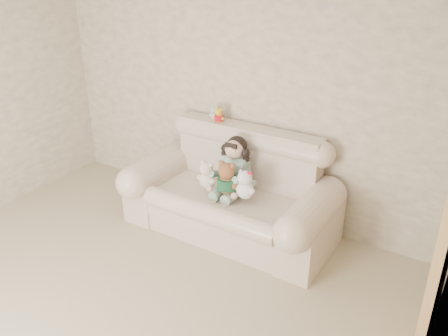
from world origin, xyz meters
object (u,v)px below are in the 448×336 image
seated_child (235,165)px  white_cat (245,182)px  brown_teddy (227,175)px  cream_teddy (207,172)px  sofa (229,186)px

seated_child → white_cat: size_ratio=1.71×
brown_teddy → white_cat: brown_teddy is taller
seated_child → cream_teddy: seated_child is taller
seated_child → white_cat: (0.23, -0.19, -0.04)m
brown_teddy → cream_teddy: (-0.23, 0.00, -0.03)m
seated_child → white_cat: 0.30m
sofa → seated_child: size_ratio=3.54×
brown_teddy → cream_teddy: brown_teddy is taller
seated_child → sofa: bearing=-91.7°
seated_child → brown_teddy: (0.04, -0.20, -0.02)m
seated_child → cream_teddy: size_ratio=1.76×
brown_teddy → white_cat: (0.19, 0.01, -0.02)m
sofa → cream_teddy: bearing=-146.2°
brown_teddy → seated_child: bearing=78.7°
cream_teddy → brown_teddy: bearing=0.5°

